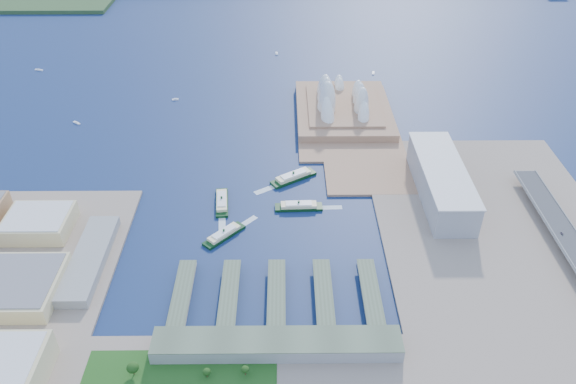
{
  "coord_description": "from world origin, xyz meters",
  "views": [
    {
      "loc": [
        21.37,
        -431.65,
        368.92
      ],
      "look_at": [
        25.45,
        64.66,
        18.0
      ],
      "focal_mm": 35.0,
      "sensor_mm": 36.0,
      "label": 1
    }
  ],
  "objects_px": {
    "ferry_d": "(299,205)",
    "car_c": "(562,233)",
    "toaster_building": "(441,181)",
    "ferry_a": "(222,200)",
    "opera_house": "(344,94)",
    "ferry_b": "(293,175)",
    "ferry_c": "(224,233)"
  },
  "relations": [
    {
      "from": "opera_house",
      "to": "ferry_a",
      "type": "height_order",
      "value": "opera_house"
    },
    {
      "from": "ferry_a",
      "to": "ferry_c",
      "type": "distance_m",
      "value": 56.83
    },
    {
      "from": "ferry_a",
      "to": "ferry_c",
      "type": "bearing_deg",
      "value": -87.87
    },
    {
      "from": "ferry_a",
      "to": "car_c",
      "type": "relative_size",
      "value": 12.25
    },
    {
      "from": "ferry_b",
      "to": "car_c",
      "type": "relative_size",
      "value": 13.42
    },
    {
      "from": "ferry_a",
      "to": "ferry_d",
      "type": "xyz_separation_m",
      "value": [
        84.72,
        -8.96,
        -0.02
      ]
    },
    {
      "from": "opera_house",
      "to": "toaster_building",
      "type": "xyz_separation_m",
      "value": [
        90.0,
        -200.0,
        -11.5
      ]
    },
    {
      "from": "toaster_building",
      "to": "ferry_a",
      "type": "relative_size",
      "value": 2.99
    },
    {
      "from": "car_c",
      "to": "ferry_d",
      "type": "bearing_deg",
      "value": -13.84
    },
    {
      "from": "opera_house",
      "to": "ferry_d",
      "type": "height_order",
      "value": "opera_house"
    },
    {
      "from": "ferry_a",
      "to": "ferry_d",
      "type": "bearing_deg",
      "value": -11.26
    },
    {
      "from": "ferry_d",
      "to": "ferry_c",
      "type": "bearing_deg",
      "value": 119.6
    },
    {
      "from": "ferry_c",
      "to": "ferry_d",
      "type": "distance_m",
      "value": 90.81
    },
    {
      "from": "opera_house",
      "to": "ferry_b",
      "type": "xyz_separation_m",
      "value": [
        -72.78,
        -163.94,
        -26.63
      ]
    },
    {
      "from": "toaster_building",
      "to": "ferry_a",
      "type": "xyz_separation_m",
      "value": [
        -242.66,
        -11.99,
        -15.6
      ]
    },
    {
      "from": "opera_house",
      "to": "ferry_b",
      "type": "height_order",
      "value": "opera_house"
    },
    {
      "from": "ferry_c",
      "to": "ferry_d",
      "type": "relative_size",
      "value": 0.95
    },
    {
      "from": "ferry_b",
      "to": "ferry_d",
      "type": "distance_m",
      "value": 57.21
    },
    {
      "from": "ferry_a",
      "to": "ferry_b",
      "type": "relative_size",
      "value": 0.91
    },
    {
      "from": "toaster_building",
      "to": "opera_house",
      "type": "bearing_deg",
      "value": 114.23
    },
    {
      "from": "car_c",
      "to": "opera_house",
      "type": "bearing_deg",
      "value": -56.15
    },
    {
      "from": "toaster_building",
      "to": "ferry_a",
      "type": "height_order",
      "value": "toaster_building"
    },
    {
      "from": "ferry_d",
      "to": "car_c",
      "type": "height_order",
      "value": "car_c"
    },
    {
      "from": "toaster_building",
      "to": "ferry_c",
      "type": "xyz_separation_m",
      "value": [
        -235.39,
        -68.35,
        -15.86
      ]
    },
    {
      "from": "ferry_b",
      "to": "car_c",
      "type": "bearing_deg",
      "value": 32.47
    },
    {
      "from": "ferry_a",
      "to": "ferry_c",
      "type": "height_order",
      "value": "ferry_a"
    },
    {
      "from": "toaster_building",
      "to": "ferry_a",
      "type": "bearing_deg",
      "value": -177.17
    },
    {
      "from": "opera_house",
      "to": "ferry_b",
      "type": "relative_size",
      "value": 3.17
    },
    {
      "from": "car_c",
      "to": "toaster_building",
      "type": "bearing_deg",
      "value": -39.99
    },
    {
      "from": "ferry_c",
      "to": "car_c",
      "type": "relative_size",
      "value": 11.59
    },
    {
      "from": "ferry_a",
      "to": "ferry_b",
      "type": "bearing_deg",
      "value": 25.8
    },
    {
      "from": "ferry_a",
      "to": "opera_house",
      "type": "bearing_deg",
      "value": 49.02
    }
  ]
}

